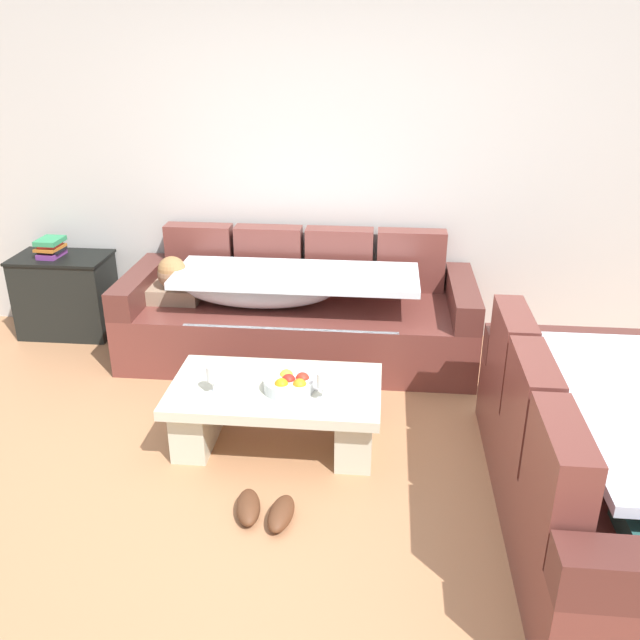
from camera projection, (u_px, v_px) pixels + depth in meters
The scene contains 12 objects.
ground_plane at pixel (288, 493), 3.53m from camera, with size 14.00×14.00×0.00m, color #B17A51.
back_wall at pixel (325, 160), 4.95m from camera, with size 9.00×0.10×2.70m, color beige.
couch_along_wall at pixel (293, 314), 4.90m from camera, with size 2.51×0.92×0.88m.
couch_near_window at pixel (601, 467), 3.17m from camera, with size 0.92×2.00×0.88m.
coffee_table at pixel (276, 407), 3.86m from camera, with size 1.20×0.68×0.38m.
fruit_bowl at pixel (290, 384), 3.74m from camera, with size 0.28×0.28×0.10m.
wine_glass_near_left at pixel (213, 374), 3.69m from camera, with size 0.07×0.07×0.17m.
wine_glass_near_right at pixel (323, 381), 3.62m from camera, with size 0.07×0.07×0.17m.
open_magazine at pixel (320, 381), 3.84m from camera, with size 0.28×0.21×0.01m, color white.
side_cabinet at pixel (66, 295), 5.27m from camera, with size 0.72×0.44×0.64m.
book_stack_on_cabinet at pixel (51, 247), 5.11m from camera, with size 0.18×0.23×0.14m.
pair_of_shoes at pixel (265, 510), 3.33m from camera, with size 0.33×0.32×0.09m.
Camera 1 is at (0.45, -2.84, 2.25)m, focal length 37.62 mm.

